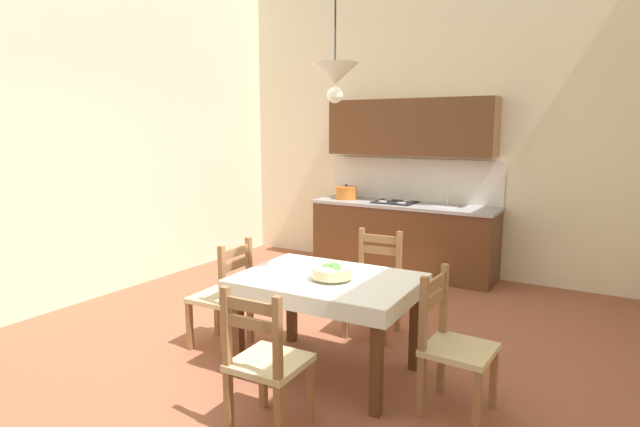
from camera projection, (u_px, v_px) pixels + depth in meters
ground_plane at (275, 369)px, 4.08m from camera, size 5.85×7.15×0.10m
wall_back at (427, 107)px, 6.55m from camera, size 5.85×0.12×4.21m
wall_left at (53, 101)px, 5.10m from camera, size 0.12×7.15×4.21m
kitchen_cabinetry at (404, 206)px, 6.55m from camera, size 2.36×0.63×2.20m
dining_table at (328, 294)px, 3.82m from camera, size 1.33×0.97×0.75m
dining_chair_camera_side at (266, 363)px, 3.09m from camera, size 0.44×0.44×0.93m
dining_chair_tv_side at (223, 297)px, 4.31m from camera, size 0.44×0.44×0.93m
dining_chair_kitchen_side at (374, 286)px, 4.61m from camera, size 0.45×0.45×0.93m
dining_chair_window_side at (453, 346)px, 3.33m from camera, size 0.44×0.44×0.93m
fruit_bowl at (332, 272)px, 3.71m from camera, size 0.30×0.30×0.12m
pendant_lamp at (335, 75)px, 3.46m from camera, size 0.32×0.32×0.81m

